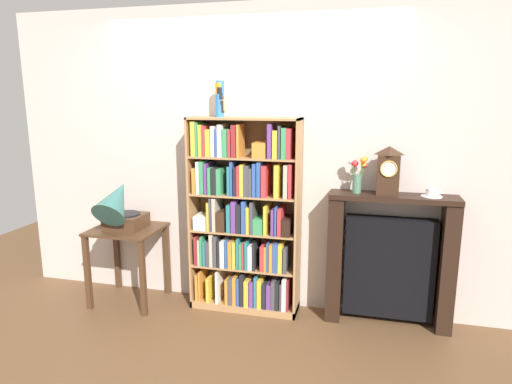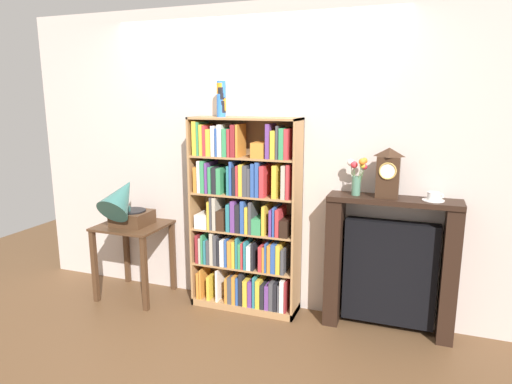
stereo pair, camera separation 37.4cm
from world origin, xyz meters
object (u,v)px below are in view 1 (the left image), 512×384
Objects in this scene: fireplace_mantel at (389,261)px; flower_vase at (358,172)px; cup_stack at (220,99)px; gramophone at (119,206)px; teacup_with_saucer at (432,193)px; side_table_left at (128,245)px; mantel_clock at (388,170)px; bookshelf at (244,221)px.

fireplace_mantel is 3.68× the size of flower_vase.
flower_vase is (1.13, 0.01, -0.57)m from cup_stack.
cup_stack reaches higher than gramophone.
flower_vase is 0.58m from teacup_with_saucer.
side_table_left is 4.38× the size of teacup_with_saucer.
flower_vase reaches higher than gramophone.
mantel_clock is 0.37m from teacup_with_saucer.
gramophone is at bearing -165.39° from cup_stack.
side_table_left is at bearing 90.00° from gramophone.
side_table_left is at bearing -176.82° from teacup_with_saucer.
fireplace_mantel is 2.87× the size of mantel_clock.
mantel_clock is 2.40× the size of teacup_with_saucer.
bookshelf is 1.26m from mantel_clock.
teacup_with_saucer is (0.33, 0.00, -0.16)m from mantel_clock.
flower_vase is (-0.28, -0.02, 0.72)m from fireplace_mantel.
bookshelf is 1.09m from side_table_left.
bookshelf is 2.41× the size of side_table_left.
cup_stack is at bearing 14.61° from gramophone.
fireplace_mantel is (2.27, 0.16, -0.00)m from side_table_left.
fireplace_mantel is at bearing 22.79° from mantel_clock.
flower_vase is at bearing 3.97° from side_table_left.
bookshelf is at bearing 6.60° from side_table_left.
fireplace_mantel is at bearing 4.80° from flower_vase.
bookshelf is 1.24m from fireplace_mantel.
mantel_clock is at bearing 0.85° from bookshelf.
cup_stack is at bearing -179.47° from teacup_with_saucer.
fireplace_mantel reaches higher than side_table_left.
teacup_with_saucer is at bearing 0.53° from cup_stack.
gramophone is 1.73× the size of flower_vase.
gramophone is (-1.06, -0.22, 0.12)m from bookshelf.
teacup_with_saucer is at bearing 3.18° from side_table_left.
bookshelf is at bearing -179.25° from teacup_with_saucer.
bookshelf is 1.04m from flower_vase.
mantel_clock is (-0.05, -0.02, 0.74)m from fireplace_mantel.
cup_stack reaches higher than bookshelf.
bookshelf reaches higher than mantel_clock.
flower_vase reaches higher than side_table_left.
gramophone is (0.00, -0.10, 0.38)m from side_table_left.
fireplace_mantel is at bearing 6.50° from gramophone.
flower_vase is (-0.23, -0.00, -0.02)m from mantel_clock.
bookshelf is 3.26× the size of gramophone.
cup_stack is 1.27m from flower_vase.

